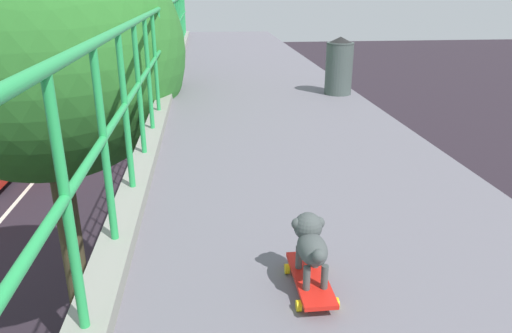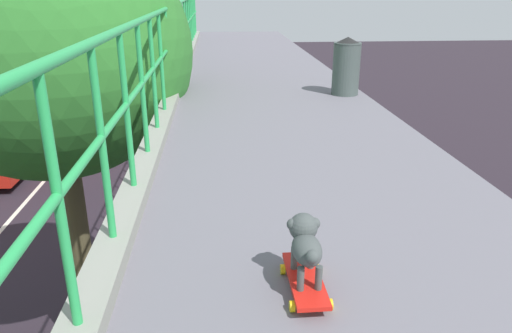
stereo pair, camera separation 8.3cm
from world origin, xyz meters
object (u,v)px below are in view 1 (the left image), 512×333
Objects in this scene: city_bus at (15,102)px; toy_skateboard at (310,279)px; small_dog at (311,241)px; litter_bin at (339,65)px.

toy_skateboard reaches higher than city_bus.
small_dog is at bearing 90.45° from toy_skateboard.
city_bus is 23.53× the size of toy_skateboard.
small_dog reaches higher than city_bus.
city_bus is 21.29m from toy_skateboard.
toy_skateboard is 1.32× the size of small_dog.
litter_bin is at bearing 73.00° from small_dog.
toy_skateboard is 0.21m from small_dog.
city_bus is 17.99m from litter_bin.
city_bus is 31.07× the size of small_dog.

